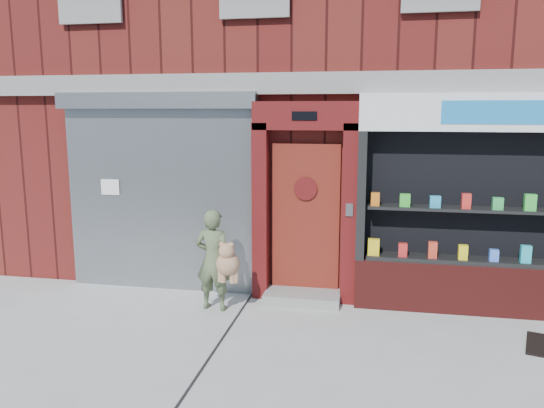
# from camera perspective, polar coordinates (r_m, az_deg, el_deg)

# --- Properties ---
(ground) EXTENTS (80.00, 80.00, 0.00)m
(ground) POSITION_cam_1_polar(r_m,az_deg,el_deg) (6.30, 8.20, -16.18)
(ground) COLOR #9E9E99
(ground) RESTS_ON ground
(building) EXTENTS (12.00, 8.16, 8.00)m
(building) POSITION_cam_1_polar(r_m,az_deg,el_deg) (11.72, 10.16, 15.87)
(building) COLOR #541513
(building) RESTS_ON ground
(shutter_bay) EXTENTS (3.10, 0.30, 3.04)m
(shutter_bay) POSITION_cam_1_polar(r_m,az_deg,el_deg) (8.30, -11.99, 2.51)
(shutter_bay) COLOR gray
(shutter_bay) RESTS_ON ground
(red_door_bay) EXTENTS (1.52, 0.58, 2.90)m
(red_door_bay) POSITION_cam_1_polar(r_m,az_deg,el_deg) (7.69, 3.55, 0.16)
(red_door_bay) COLOR #4D0D0E
(red_door_bay) RESTS_ON ground
(pharmacy_bay) EXTENTS (3.50, 0.41, 3.00)m
(pharmacy_bay) POSITION_cam_1_polar(r_m,az_deg,el_deg) (7.75, 22.12, -1.12)
(pharmacy_bay) COLOR #5C1815
(pharmacy_bay) RESTS_ON ground
(woman) EXTENTS (0.69, 0.52, 1.43)m
(woman) POSITION_cam_1_polar(r_m,az_deg,el_deg) (7.44, -6.08, -6.02)
(woman) COLOR #546341
(woman) RESTS_ON ground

